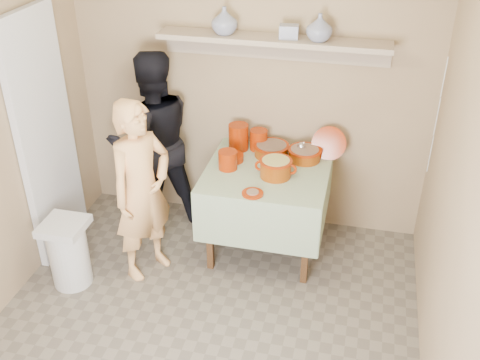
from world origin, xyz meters
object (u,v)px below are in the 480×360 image
(trash_bin, at_px, (69,253))
(serving_table, at_px, (267,182))
(person_helper, at_px, (153,141))
(cazuela_rice, at_px, (276,167))
(person_cook, at_px, (142,191))

(trash_bin, bearing_deg, serving_table, 29.93)
(person_helper, bearing_deg, trash_bin, 34.71)
(person_helper, distance_m, cazuela_rice, 1.15)
(person_helper, distance_m, serving_table, 1.07)
(trash_bin, bearing_deg, person_helper, 70.45)
(serving_table, bearing_deg, person_helper, 169.58)
(person_helper, xyz_separation_m, trash_bin, (-0.35, -0.99, -0.51))
(person_cook, xyz_separation_m, serving_table, (0.86, 0.50, -0.09))
(person_cook, relative_size, trash_bin, 2.61)
(person_cook, distance_m, person_helper, 0.72)
(person_cook, bearing_deg, trash_bin, 148.61)
(cazuela_rice, bearing_deg, person_cook, -156.70)
(person_helper, height_order, serving_table, person_helper)
(serving_table, bearing_deg, cazuela_rice, -50.40)
(serving_table, relative_size, trash_bin, 1.74)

